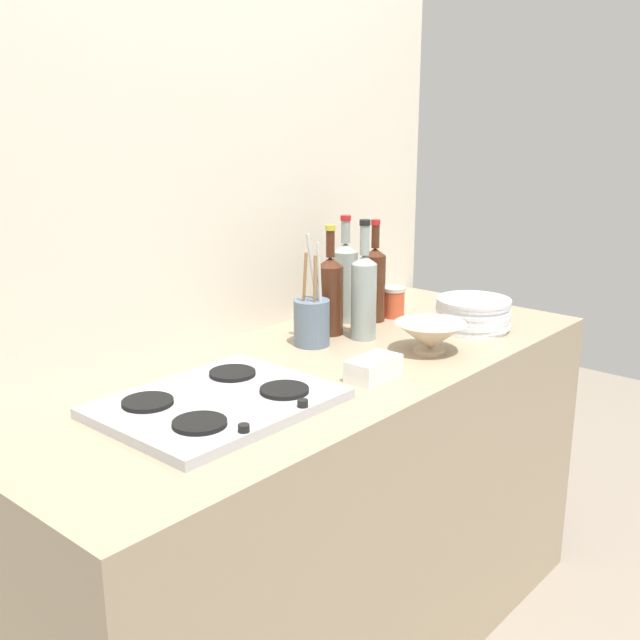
{
  "coord_description": "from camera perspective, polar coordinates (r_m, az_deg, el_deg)",
  "views": [
    {
      "loc": [
        -1.43,
        -1.24,
        1.55
      ],
      "look_at": [
        0.0,
        0.0,
        1.02
      ],
      "focal_mm": 42.2,
      "sensor_mm": 36.0,
      "label": 1
    }
  ],
  "objects": [
    {
      "name": "wine_bottle_rightmost",
      "position": [
        2.38,
        4.16,
        2.88
      ],
      "size": [
        0.07,
        0.07,
        0.32
      ],
      "color": "#472314",
      "rests_on": "counter_block"
    },
    {
      "name": "stovetop_hob",
      "position": [
        1.72,
        -7.75,
        -6.21
      ],
      "size": [
        0.5,
        0.39,
        0.04
      ],
      "color": "#B2B2B7",
      "rests_on": "counter_block"
    },
    {
      "name": "condiment_jar_front",
      "position": [
        2.45,
        5.59,
        1.38
      ],
      "size": [
        0.08,
        0.08,
        0.1
      ],
      "color": "#C64C2D",
      "rests_on": "counter_block"
    },
    {
      "name": "butter_dish",
      "position": [
        1.89,
        4.14,
        -3.64
      ],
      "size": [
        0.15,
        0.08,
        0.05
      ],
      "primitive_type": "cube",
      "rotation": [
        0.0,
        0.0,
        0.01
      ],
      "color": "white",
      "rests_on": "counter_block"
    },
    {
      "name": "wine_bottle_mid_right",
      "position": [
        2.23,
        0.77,
        2.02
      ],
      "size": [
        0.08,
        0.08,
        0.33
      ],
      "color": "#472314",
      "rests_on": "counter_block"
    },
    {
      "name": "wine_bottle_mid_left",
      "position": [
        2.19,
        3.34,
        1.98
      ],
      "size": [
        0.07,
        0.07,
        0.35
      ],
      "color": "gray",
      "rests_on": "counter_block"
    },
    {
      "name": "wine_bottle_leftmost",
      "position": [
        2.37,
        1.92,
        3.06
      ],
      "size": [
        0.08,
        0.08,
        0.34
      ],
      "color": "gray",
      "rests_on": "counter_block"
    },
    {
      "name": "plate_stack",
      "position": [
        2.34,
        11.52,
        0.45
      ],
      "size": [
        0.23,
        0.23,
        0.1
      ],
      "color": "white",
      "rests_on": "counter_block"
    },
    {
      "name": "backsplash_panel",
      "position": [
        2.2,
        -7.49,
        4.31
      ],
      "size": [
        1.9,
        0.06,
        2.24
      ],
      "primitive_type": "cube",
      "color": "beige",
      "rests_on": "ground"
    },
    {
      "name": "mixing_bowl",
      "position": [
        2.1,
        8.35,
        -1.22
      ],
      "size": [
        0.2,
        0.2,
        0.09
      ],
      "color": "beige",
      "rests_on": "counter_block"
    },
    {
      "name": "utensil_crock",
      "position": [
        2.14,
        -0.62,
        0.0
      ],
      "size": [
        0.1,
        0.1,
        0.32
      ],
      "color": "slate",
      "rests_on": "counter_block"
    },
    {
      "name": "counter_block",
      "position": [
        2.19,
        -0.0,
        -14.53
      ],
      "size": [
        1.8,
        0.7,
        0.9
      ],
      "primitive_type": "cube",
      "color": "tan",
      "rests_on": "ground"
    }
  ]
}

